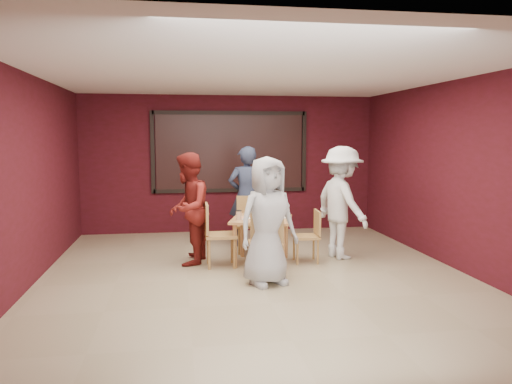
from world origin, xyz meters
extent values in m
plane|color=tan|center=(0.00, 0.00, 0.00)|extent=(7.00, 7.00, 0.00)
cube|color=black|center=(0.00, 3.45, 1.65)|extent=(3.00, 0.02, 1.50)
cube|color=tan|center=(0.20, 0.76, 0.69)|extent=(1.11, 1.11, 0.04)
cylinder|color=tan|center=(-0.04, 1.21, 0.33)|extent=(0.07, 0.07, 0.67)
cylinder|color=tan|center=(0.64, 1.01, 0.33)|extent=(0.07, 0.07, 0.67)
cylinder|color=tan|center=(-0.24, 0.52, 0.33)|extent=(0.07, 0.07, 0.67)
cylinder|color=tan|center=(0.44, 0.32, 0.33)|extent=(0.07, 0.07, 0.67)
cylinder|color=white|center=(0.20, 0.48, 0.71)|extent=(0.23, 0.23, 0.01)
cone|color=#E5A050|center=(0.20, 0.48, 0.73)|extent=(0.21, 0.21, 0.02)
cylinder|color=beige|center=(0.32, 0.40, 0.78)|extent=(0.09, 0.09, 0.14)
cylinder|color=black|center=(0.32, 0.40, 0.85)|extent=(0.09, 0.09, 0.01)
cylinder|color=white|center=(0.20, 1.05, 0.71)|extent=(0.23, 0.23, 0.01)
cone|color=#E5A050|center=(0.20, 1.05, 0.73)|extent=(0.21, 0.21, 0.02)
cylinder|color=beige|center=(0.08, 1.13, 0.78)|extent=(0.09, 0.09, 0.14)
cylinder|color=black|center=(0.08, 1.13, 0.85)|extent=(0.09, 0.09, 0.01)
cylinder|color=white|center=(-0.08, 0.76, 0.71)|extent=(0.23, 0.23, 0.01)
cone|color=#E5A050|center=(-0.08, 0.76, 0.73)|extent=(0.21, 0.21, 0.02)
cylinder|color=beige|center=(-0.17, 0.64, 0.78)|extent=(0.09, 0.09, 0.14)
cylinder|color=black|center=(-0.17, 0.64, 0.85)|extent=(0.09, 0.09, 0.01)
cylinder|color=white|center=(0.48, 0.76, 0.71)|extent=(0.23, 0.23, 0.01)
cone|color=#E5A050|center=(0.48, 0.76, 0.73)|extent=(0.21, 0.21, 0.02)
cylinder|color=beige|center=(0.57, 0.89, 0.78)|extent=(0.09, 0.09, 0.14)
cylinder|color=black|center=(0.57, 0.89, 0.85)|extent=(0.09, 0.09, 0.01)
cylinder|color=white|center=(0.28, 0.74, 0.76)|extent=(0.06, 0.06, 0.10)
cylinder|color=white|center=(0.22, 0.69, 0.75)|extent=(0.05, 0.05, 0.08)
cylinder|color=red|center=(0.13, 0.72, 0.78)|extent=(0.07, 0.07, 0.15)
cube|color=black|center=(0.16, 0.85, 0.76)|extent=(0.13, 0.09, 0.11)
cube|color=#B58346|center=(0.13, 0.02, 0.47)|extent=(0.49, 0.49, 0.04)
cylinder|color=#B58346|center=(0.33, 0.19, 0.22)|extent=(0.04, 0.04, 0.45)
cylinder|color=#B58346|center=(-0.04, 0.22, 0.22)|extent=(0.04, 0.04, 0.45)
cylinder|color=#B58346|center=(0.31, -0.18, 0.22)|extent=(0.04, 0.04, 0.45)
cylinder|color=#B58346|center=(-0.06, -0.15, 0.22)|extent=(0.04, 0.04, 0.45)
cube|color=#B58346|center=(0.12, -0.19, 0.73)|extent=(0.46, 0.07, 0.44)
cube|color=#B58346|center=(0.13, 1.51, 0.47)|extent=(0.51, 0.51, 0.04)
cylinder|color=#B58346|center=(-0.08, 1.35, 0.22)|extent=(0.04, 0.04, 0.44)
cylinder|color=#B58346|center=(0.29, 1.30, 0.22)|extent=(0.04, 0.04, 0.44)
cylinder|color=#B58346|center=(-0.03, 1.72, 0.22)|extent=(0.04, 0.04, 0.44)
cylinder|color=#B58346|center=(0.34, 1.67, 0.22)|extent=(0.04, 0.04, 0.44)
cube|color=#B58346|center=(0.16, 1.71, 0.73)|extent=(0.46, 0.10, 0.43)
cube|color=#B58346|center=(-0.44, 0.67, 0.48)|extent=(0.47, 0.47, 0.04)
cylinder|color=#B58346|center=(-0.25, 0.48, 0.23)|extent=(0.04, 0.04, 0.45)
cylinder|color=#B58346|center=(-0.25, 0.85, 0.23)|extent=(0.04, 0.04, 0.45)
cylinder|color=#B58346|center=(-0.63, 0.48, 0.23)|extent=(0.04, 0.04, 0.45)
cylinder|color=#B58346|center=(-0.63, 0.86, 0.23)|extent=(0.04, 0.04, 0.45)
cube|color=#B58346|center=(-0.65, 0.67, 0.74)|extent=(0.04, 0.47, 0.44)
cube|color=#B58346|center=(0.90, 0.71, 0.40)|extent=(0.42, 0.42, 0.04)
cylinder|color=#B58346|center=(0.75, 0.88, 0.19)|extent=(0.03, 0.03, 0.39)
cylinder|color=#B58346|center=(0.73, 0.56, 0.19)|extent=(0.03, 0.03, 0.39)
cylinder|color=#B58346|center=(1.07, 0.86, 0.19)|extent=(0.03, 0.03, 0.39)
cylinder|color=#B58346|center=(1.05, 0.54, 0.19)|extent=(0.03, 0.03, 0.39)
cube|color=#B58346|center=(1.08, 0.69, 0.63)|extent=(0.06, 0.40, 0.38)
imported|color=#AFAFAF|center=(0.09, -0.35, 0.85)|extent=(0.97, 0.80, 1.71)
imported|color=#2A324B|center=(0.14, 2.06, 0.90)|extent=(0.68, 0.48, 1.79)
imported|color=maroon|center=(-0.92, 0.90, 0.86)|extent=(0.83, 0.97, 1.72)
imported|color=silver|center=(1.53, 0.90, 0.91)|extent=(1.00, 1.32, 1.81)
camera|label=1|loc=(-1.06, -6.75, 1.97)|focal=35.00mm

